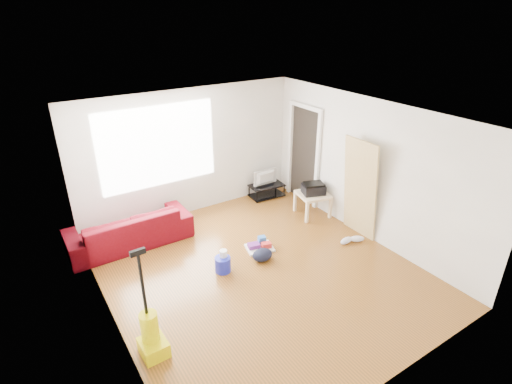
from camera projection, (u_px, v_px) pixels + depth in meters
room at (259, 197)px, 6.00m from camera, size 4.51×5.01×2.51m
sofa at (132, 243)px, 7.14m from camera, size 2.11×0.82×0.62m
tv_stand at (267, 190)px, 8.82m from camera, size 0.78×0.49×0.28m
tv at (267, 178)px, 8.69m from camera, size 0.58×0.08×0.34m
side_table at (313, 197)px, 7.96m from camera, size 0.68×0.68×0.47m
printer at (313, 188)px, 7.88m from camera, size 0.51×0.45×0.22m
bucket at (223, 271)px, 6.40m from camera, size 0.26×0.26×0.25m
toilet_paper at (224, 260)px, 6.35m from camera, size 0.12×0.12×0.11m
cleaning_tray at (260, 246)px, 6.97m from camera, size 0.53×0.46×0.16m
backpack at (262, 260)px, 6.67m from camera, size 0.37×0.31×0.19m
sneakers at (351, 240)px, 7.14m from camera, size 0.50×0.25×0.11m
vacuum at (151, 335)px, 4.79m from camera, size 0.31×0.36×1.46m
door_panel at (355, 233)px, 7.44m from camera, size 0.23×0.74×1.83m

